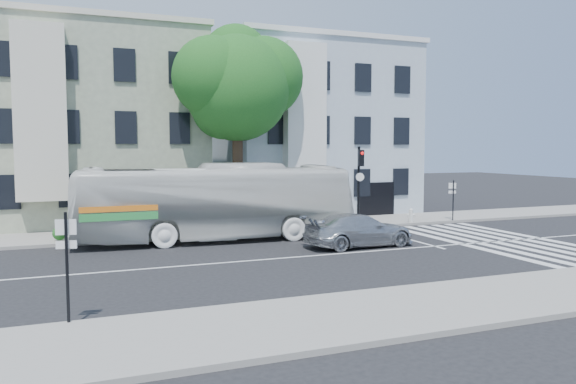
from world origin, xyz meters
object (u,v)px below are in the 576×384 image
traffic_signal (360,175)px  sedan (359,230)px  fire_hydrant (411,215)px  near_sign_pole (67,253)px  bus (215,202)px

traffic_signal → sedan: bearing=-106.1°
fire_hydrant → near_sign_pole: bearing=-145.8°
fire_hydrant → near_sign_pole: (-18.18, -12.36, 1.28)m
sedan → bus: bearing=51.3°
near_sign_pole → fire_hydrant: bearing=43.5°
bus → sedan: (5.47, -3.97, -1.08)m
fire_hydrant → near_sign_pole: size_ratio=0.29×
sedan → fire_hydrant: sedan is taller
bus → sedan: bus is taller
bus → near_sign_pole: 13.02m
traffic_signal → fire_hydrant: (2.95, -0.67, -2.31)m
sedan → near_sign_pole: near_sign_pole is taller
bus → traffic_signal: 8.92m
bus → fire_hydrant: 11.75m
bus → traffic_signal: bearing=-75.5°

